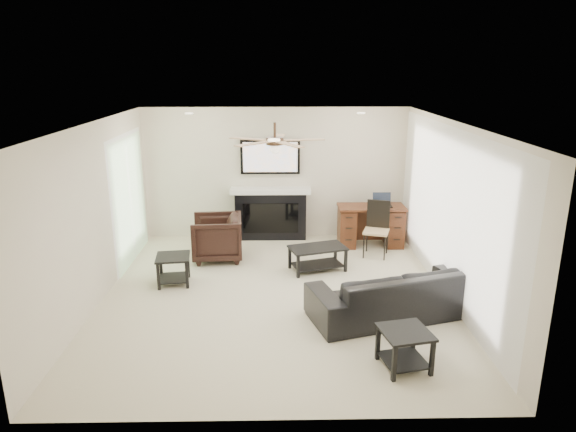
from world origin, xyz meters
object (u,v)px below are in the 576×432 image
sofa (394,292)px  fireplace_unit (270,191)px  desk (370,226)px  armchair (217,238)px  coffee_table (317,258)px

sofa → fireplace_unit: bearing=-79.0°
sofa → desk: 2.79m
armchair → fireplace_unit: size_ratio=0.44×
armchair → desk: 2.84m
desk → fireplace_unit: bearing=167.0°
coffee_table → fireplace_unit: (-0.78, 1.61, 0.75)m
desk → armchair: bearing=-167.1°
sofa → coffee_table: (-0.90, 1.60, -0.13)m
sofa → coffee_table: sofa is taller
desk → coffee_table: bearing=-132.1°
armchair → fireplace_unit: fireplace_unit is taller
coffee_table → fireplace_unit: fireplace_unit is taller
armchair → fireplace_unit: bearing=135.0°
sofa → desk: size_ratio=1.84×
armchair → desk: (2.77, 0.63, -0.01)m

